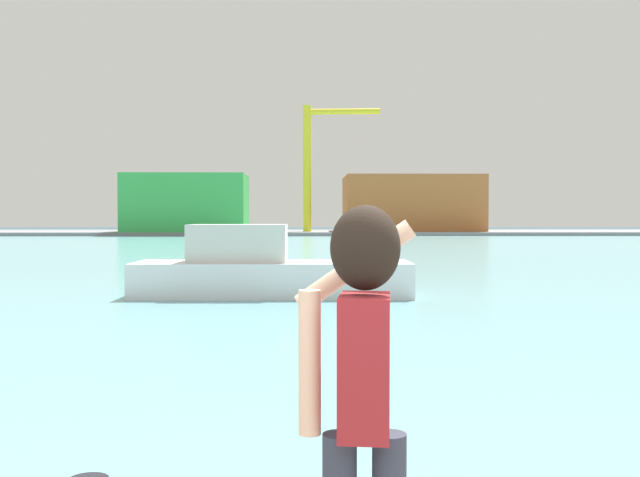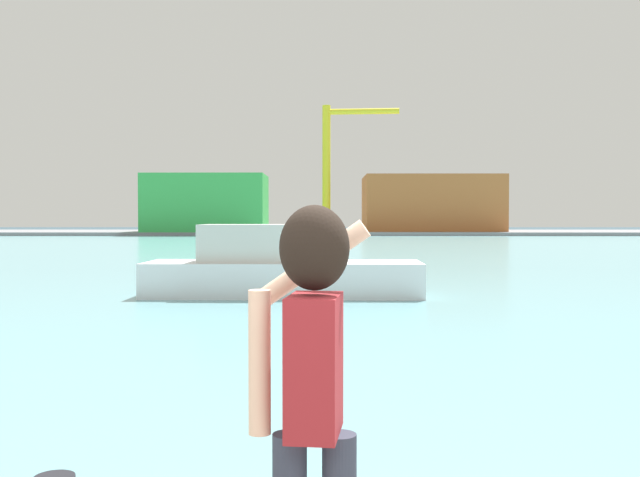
% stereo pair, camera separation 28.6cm
% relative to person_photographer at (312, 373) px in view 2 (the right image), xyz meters
% --- Properties ---
extents(ground_plane, '(220.00, 220.00, 0.00)m').
position_rel_person_photographer_xyz_m(ground_plane, '(0.09, 49.08, -1.52)').
color(ground_plane, '#334751').
extents(harbor_water, '(140.00, 100.00, 0.02)m').
position_rel_person_photographer_xyz_m(harbor_water, '(0.09, 51.08, -1.51)').
color(harbor_water, '#6BA8B2').
rests_on(harbor_water, ground_plane).
extents(far_shore_dock, '(140.00, 20.00, 0.42)m').
position_rel_person_photographer_xyz_m(far_shore_dock, '(0.09, 91.08, -1.31)').
color(far_shore_dock, gray).
rests_on(far_shore_dock, ground_plane).
extents(person_photographer, '(0.53, 0.56, 1.74)m').
position_rel_person_photographer_xyz_m(person_photographer, '(0.00, 0.00, 0.00)').
color(person_photographer, '#2D3342').
rests_on(person_photographer, quay_promenade).
extents(boat_moored, '(7.50, 2.42, 1.94)m').
position_rel_person_photographer_xyz_m(boat_moored, '(-1.26, 16.87, -0.82)').
color(boat_moored, white).
rests_on(boat_moored, harbor_water).
extents(warehouse_left, '(14.43, 9.19, 6.92)m').
position_rel_person_photographer_xyz_m(warehouse_left, '(-14.29, 85.69, 2.36)').
color(warehouse_left, green).
rests_on(warehouse_left, far_shore_dock).
extents(warehouse_right, '(17.04, 11.82, 7.01)m').
position_rel_person_photographer_xyz_m(warehouse_right, '(13.68, 90.29, 2.40)').
color(warehouse_right, '#B26633').
rests_on(warehouse_right, far_shore_dock).
extents(port_crane, '(9.36, 1.67, 15.44)m').
position_rel_person_photographer_xyz_m(port_crane, '(1.29, 86.28, 8.14)').
color(port_crane, yellow).
rests_on(port_crane, far_shore_dock).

